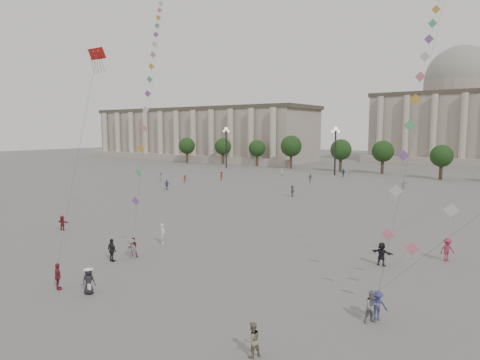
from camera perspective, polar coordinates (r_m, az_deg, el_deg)
The scene contains 29 objects.
ground at distance 30.61m, azimuth -14.33°, elevation -12.78°, with size 360.00×360.00×0.00m, color #5F5C59.
hall_west at distance 148.58m, azimuth -5.53°, elevation 6.12°, with size 84.00×26.22×17.20m.
hall_central at distance 149.42m, azimuth 27.06°, elevation 7.64°, with size 48.30×34.30×35.50m.
tree_row at distance 99.12m, azimuth 22.43°, elevation 3.55°, with size 137.12×5.12×8.00m.
lamp_post_far_west at distance 111.14m, azimuth -1.86°, elevation 5.37°, with size 2.00×0.90×10.65m.
lamp_post_mid_west at distance 96.02m, azimuth 12.61°, elevation 4.98°, with size 2.00×0.90×10.65m.
person_crowd_0 at distance 93.54m, azimuth 13.59°, elevation 0.95°, with size 1.05×0.44×1.79m, color #335274.
person_crowd_1 at distance 85.19m, azimuth -10.43°, elevation 0.44°, with size 0.84×0.65×1.73m, color #B2B2AE.
person_crowd_2 at distance 81.66m, azimuth -7.37°, elevation 0.15°, with size 0.98×0.56×1.52m, color brown.
person_crowd_3 at distance 34.04m, azimuth 18.36°, elevation -9.34°, with size 1.65×0.53×1.78m, color black.
person_crowd_4 at distance 77.65m, azimuth 21.00°, elevation -0.53°, with size 1.55×0.49×1.67m, color silver.
person_crowd_6 at distance 35.13m, azimuth -14.23°, elevation -8.86°, with size 1.02×0.59×1.58m, color slate.
person_crowd_8 at distance 37.02m, azimuth 25.92°, elevation -8.35°, with size 1.17×0.67×1.82m, color maroon.
person_crowd_10 at distance 90.98m, azimuth 5.63°, elevation 0.95°, with size 0.66×0.43×1.81m, color #B1B0AD.
person_crowd_12 at distance 65.11m, azimuth 7.01°, elevation -1.43°, with size 1.63×0.52×1.76m, color slate.
person_crowd_13 at distance 38.94m, azimuth -10.26°, elevation -7.03°, with size 0.66×0.44×1.82m, color silver.
person_crowd_16 at distance 82.99m, azimuth 9.34°, elevation 0.25°, with size 0.93×0.39×1.59m, color slate.
person_crowd_17 at distance 84.50m, azimuth -2.47°, elevation 0.54°, with size 1.20×0.69×1.86m, color maroon.
person_crowd_19 at distance 20.37m, azimuth 1.66°, elevation -20.51°, with size 0.78×0.61×1.61m, color #7E7457.
person_crowd_20 at distance 72.36m, azimuth -9.72°, elevation -0.65°, with size 1.03×0.43×1.75m, color #364879.
tourist_0 at distance 30.11m, azimuth -23.12°, elevation -11.74°, with size 1.01×0.42×1.72m, color maroon.
tourist_1 at distance 34.70m, azimuth -16.70°, elevation -8.95°, with size 1.05×0.44×1.80m, color black.
tourist_2 at distance 46.86m, azimuth -22.60°, elevation -5.30°, with size 1.39×0.44×1.50m, color maroon.
kite_flyer_0 at distance 35.43m, azimuth -14.09°, elevation -8.70°, with size 0.78×0.61×1.61m, color maroon.
kite_flyer_1 at distance 24.83m, azimuth 17.84°, elevation -15.63°, with size 1.05×0.60×1.62m, color navy.
kite_flyer_2 at distance 24.42m, azimuth 17.21°, elevation -15.86°, with size 0.85×0.66×1.74m, color slate.
hat_person at distance 28.67m, azimuth -19.53°, elevation -12.50°, with size 0.95×0.84×1.69m.
dragon_kite at distance 45.56m, azimuth -18.53°, elevation 14.64°, with size 7.02×6.46×23.34m.
kite_train_west at distance 63.59m, azimuth -10.83°, elevation 19.86°, with size 34.63×39.34×68.10m.
Camera 1 is at (22.18, -18.49, 10.16)m, focal length 32.00 mm.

